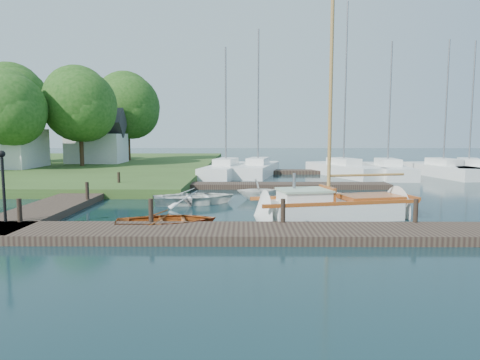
{
  "coord_description": "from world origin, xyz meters",
  "views": [
    {
      "loc": [
        0.14,
        -19.33,
        3.3
      ],
      "look_at": [
        0.0,
        0.0,
        1.2
      ],
      "focal_mm": 32.0,
      "sensor_mm": 36.0,
      "label": 1
    }
  ],
  "objects_px": {
    "tender_c": "(328,193)",
    "mooring_post_4": "(87,191)",
    "mooring_post_1": "(151,210)",
    "tender_b": "(259,188)",
    "mooring_post_2": "(283,210)",
    "tender_a": "(194,195)",
    "dinghy": "(167,218)",
    "tree_2": "(9,108)",
    "marina_boat_5": "(443,169)",
    "sailboat": "(337,210)",
    "marina_boat_4": "(387,170)",
    "marina_boat_0": "(226,169)",
    "mooring_post_3": "(416,211)",
    "marina_boat_6": "(468,169)",
    "tree_7": "(128,106)",
    "mooring_post_0": "(20,210)",
    "house_c": "(97,141)",
    "house_a": "(0,138)",
    "marina_boat_3": "(343,169)",
    "tree_4": "(13,102)",
    "tree_3": "(80,105)",
    "marina_boat_1": "(258,168)",
    "mooring_post_5": "(119,179)",
    "lamp_post": "(3,176)"
  },
  "relations": [
    {
      "from": "sailboat",
      "to": "marina_boat_4",
      "type": "height_order",
      "value": "marina_boat_4"
    },
    {
      "from": "marina_boat_3",
      "to": "marina_boat_6",
      "type": "relative_size",
      "value": 1.29
    },
    {
      "from": "mooring_post_2",
      "to": "mooring_post_5",
      "type": "bearing_deg",
      "value": 130.36
    },
    {
      "from": "tender_c",
      "to": "marina_boat_4",
      "type": "relative_size",
      "value": 0.34
    },
    {
      "from": "mooring_post_0",
      "to": "tender_a",
      "type": "height_order",
      "value": "mooring_post_0"
    },
    {
      "from": "tender_c",
      "to": "tree_3",
      "type": "bearing_deg",
      "value": 78.0
    },
    {
      "from": "mooring_post_0",
      "to": "dinghy",
      "type": "relative_size",
      "value": 0.23
    },
    {
      "from": "house_a",
      "to": "tree_2",
      "type": "bearing_deg",
      "value": -44.25
    },
    {
      "from": "mooring_post_0",
      "to": "marina_boat_0",
      "type": "bearing_deg",
      "value": 71.25
    },
    {
      "from": "dinghy",
      "to": "tree_2",
      "type": "distance_m",
      "value": 24.76
    },
    {
      "from": "mooring_post_0",
      "to": "marina_boat_4",
      "type": "height_order",
      "value": "marina_boat_4"
    },
    {
      "from": "mooring_post_4",
      "to": "marina_boat_0",
      "type": "distance_m",
      "value": 14.79
    },
    {
      "from": "mooring_post_0",
      "to": "marina_boat_4",
      "type": "bearing_deg",
      "value": 44.53
    },
    {
      "from": "mooring_post_1",
      "to": "marina_boat_5",
      "type": "relative_size",
      "value": 0.08
    },
    {
      "from": "house_a",
      "to": "tree_3",
      "type": "height_order",
      "value": "tree_3"
    },
    {
      "from": "sailboat",
      "to": "tender_c",
      "type": "bearing_deg",
      "value": 71.02
    },
    {
      "from": "marina_boat_5",
      "to": "house_c",
      "type": "xyz_separation_m",
      "value": [
        -29.64,
        8.24,
        2.02
      ]
    },
    {
      "from": "tender_b",
      "to": "tender_c",
      "type": "height_order",
      "value": "tender_b"
    },
    {
      "from": "tree_4",
      "to": "tree_7",
      "type": "distance_m",
      "value": 10.77
    },
    {
      "from": "sailboat",
      "to": "tree_7",
      "type": "bearing_deg",
      "value": 106.58
    },
    {
      "from": "marina_boat_1",
      "to": "mooring_post_1",
      "type": "bearing_deg",
      "value": -179.73
    },
    {
      "from": "mooring_post_2",
      "to": "mooring_post_5",
      "type": "xyz_separation_m",
      "value": [
        -8.5,
        10.0,
        0.0
      ]
    },
    {
      "from": "marina_boat_6",
      "to": "tree_2",
      "type": "distance_m",
      "value": 35.91
    },
    {
      "from": "tender_c",
      "to": "mooring_post_4",
      "type": "bearing_deg",
      "value": 128.12
    },
    {
      "from": "marina_boat_6",
      "to": "tree_7",
      "type": "xyz_separation_m",
      "value": [
        -29.6,
        12.28,
        5.64
      ]
    },
    {
      "from": "mooring_post_3",
      "to": "tender_a",
      "type": "height_order",
      "value": "mooring_post_3"
    },
    {
      "from": "tender_c",
      "to": "tree_2",
      "type": "relative_size",
      "value": 0.44
    },
    {
      "from": "marina_boat_5",
      "to": "marina_boat_0",
      "type": "bearing_deg",
      "value": 81.58
    },
    {
      "from": "mooring_post_2",
      "to": "tender_a",
      "type": "distance_m",
      "value": 6.71
    },
    {
      "from": "mooring_post_2",
      "to": "mooring_post_3",
      "type": "xyz_separation_m",
      "value": [
        4.5,
        0.0,
        0.0
      ]
    },
    {
      "from": "marina_boat_6",
      "to": "tree_3",
      "type": "height_order",
      "value": "marina_boat_6"
    },
    {
      "from": "dinghy",
      "to": "house_a",
      "type": "xyz_separation_m",
      "value": [
        -17.48,
        20.64,
        2.6
      ]
    },
    {
      "from": "lamp_post",
      "to": "marina_boat_4",
      "type": "bearing_deg",
      "value": 43.78
    },
    {
      "from": "marina_boat_0",
      "to": "mooring_post_5",
      "type": "bearing_deg",
      "value": 157.01
    },
    {
      "from": "tender_c",
      "to": "mooring_post_5",
      "type": "bearing_deg",
      "value": 103.4
    },
    {
      "from": "tree_2",
      "to": "marina_boat_0",
      "type": "bearing_deg",
      "value": -1.55
    },
    {
      "from": "mooring_post_2",
      "to": "mooring_post_4",
      "type": "height_order",
      "value": "same"
    },
    {
      "from": "tree_4",
      "to": "tender_a",
      "type": "bearing_deg",
      "value": -47.2
    },
    {
      "from": "mooring_post_2",
      "to": "marina_boat_0",
      "type": "bearing_deg",
      "value": 98.22
    },
    {
      "from": "dinghy",
      "to": "marina_boat_0",
      "type": "height_order",
      "value": "marina_boat_0"
    },
    {
      "from": "mooring_post_2",
      "to": "marina_boat_3",
      "type": "relative_size",
      "value": 0.06
    },
    {
      "from": "mooring_post_3",
      "to": "tree_4",
      "type": "xyz_separation_m",
      "value": [
        -28.0,
        27.05,
        5.67
      ]
    },
    {
      "from": "tender_a",
      "to": "marina_boat_4",
      "type": "distance_m",
      "value": 18.53
    },
    {
      "from": "mooring_post_0",
      "to": "dinghy",
      "type": "bearing_deg",
      "value": 4.09
    },
    {
      "from": "mooring_post_3",
      "to": "house_c",
      "type": "xyz_separation_m",
      "value": [
        -20.0,
        27.0,
        1.88
      ]
    },
    {
      "from": "marina_boat_4",
      "to": "marina_boat_1",
      "type": "bearing_deg",
      "value": 86.87
    },
    {
      "from": "dinghy",
      "to": "tree_7",
      "type": "height_order",
      "value": "tree_7"
    },
    {
      "from": "sailboat",
      "to": "marina_boat_4",
      "type": "bearing_deg",
      "value": 53.32
    },
    {
      "from": "tender_c",
      "to": "tender_a",
      "type": "bearing_deg",
      "value": 128.92
    },
    {
      "from": "mooring_post_1",
      "to": "tender_b",
      "type": "height_order",
      "value": "tender_b"
    }
  ]
}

